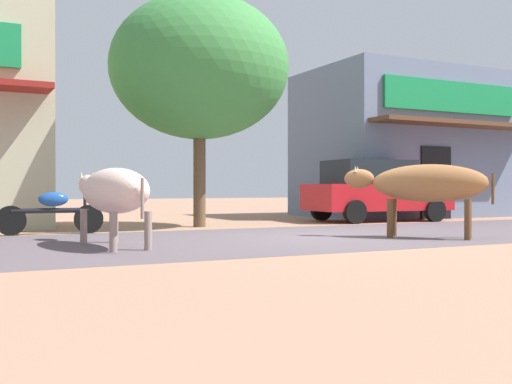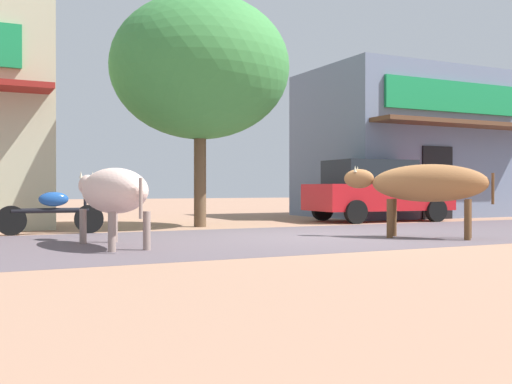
% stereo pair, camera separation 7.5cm
% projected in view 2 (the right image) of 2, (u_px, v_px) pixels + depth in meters
% --- Properties ---
extents(ground, '(80.00, 80.00, 0.00)m').
position_uv_depth(ground, '(321.00, 236.00, 11.29)').
color(ground, '#A2775D').
extents(asphalt_road, '(72.00, 5.22, 0.00)m').
position_uv_depth(asphalt_road, '(321.00, 236.00, 11.29)').
color(asphalt_road, '#5C5057').
rests_on(asphalt_road, ground).
extents(storefront_right_club, '(6.25, 5.10, 4.57)m').
position_uv_depth(storefront_right_club, '(406.00, 145.00, 19.64)').
color(storefront_right_club, slate).
rests_on(storefront_right_club, ground).
extents(roadside_tree, '(4.13, 4.13, 5.33)m').
position_uv_depth(roadside_tree, '(200.00, 68.00, 14.00)').
color(roadside_tree, brown).
rests_on(roadside_tree, ground).
extents(parked_hatchback_car, '(3.91, 2.07, 1.64)m').
position_uv_depth(parked_hatchback_car, '(376.00, 190.00, 16.37)').
color(parked_hatchback_car, red).
rests_on(parked_hatchback_car, ground).
extents(parked_motorcycle, '(2.00, 0.26, 1.03)m').
position_uv_depth(parked_motorcycle, '(53.00, 211.00, 11.75)').
color(parked_motorcycle, black).
rests_on(parked_motorcycle, ground).
extents(cow_near_brown, '(0.94, 2.87, 1.21)m').
position_uv_depth(cow_near_brown, '(112.00, 191.00, 9.30)').
color(cow_near_brown, beige).
rests_on(cow_near_brown, ground).
extents(cow_far_dark, '(2.07, 2.21, 1.33)m').
position_uv_depth(cow_far_dark, '(425.00, 184.00, 10.89)').
color(cow_far_dark, '#986339').
rests_on(cow_far_dark, ground).
extents(pedestrian_by_shop, '(0.32, 0.61, 1.54)m').
position_uv_depth(pedestrian_by_shop, '(448.00, 188.00, 17.97)').
color(pedestrian_by_shop, '#262633').
rests_on(pedestrian_by_shop, ground).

